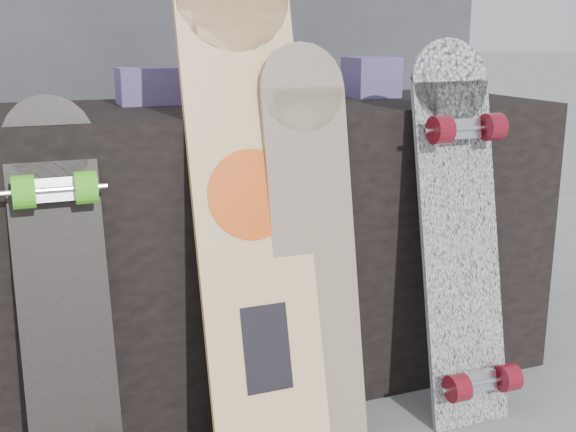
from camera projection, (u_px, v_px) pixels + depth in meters
name	position (u px, v px, depth m)	size (l,w,h in m)	color
vendor_table	(264.00, 242.00, 2.10)	(1.60, 0.60, 0.80)	black
booth	(187.00, 2.00, 2.70)	(2.40, 0.22, 2.20)	#343439
merch_box_purple	(151.00, 86.00, 1.98)	(0.18, 0.12, 0.10)	#463369
merch_box_small	(371.00, 77.00, 2.20)	(0.14, 0.14, 0.12)	#463369
merch_box_flat	(288.00, 91.00, 2.07)	(0.22, 0.10, 0.06)	#D1B78C
longboard_geisha	(250.00, 187.00, 1.68)	(0.28, 0.34, 1.22)	beige
longboard_celtic	(313.00, 237.00, 1.72)	(0.21, 0.21, 0.97)	beige
longboard_cascadia	(462.00, 229.00, 1.84)	(0.22, 0.29, 0.98)	white
skateboard_dark	(64.00, 298.00, 1.54)	(0.19, 0.29, 0.87)	black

